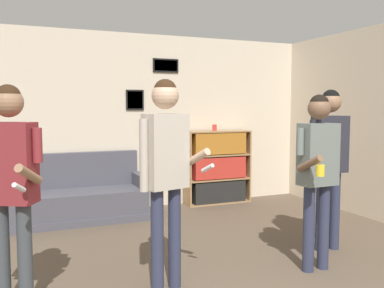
{
  "coord_description": "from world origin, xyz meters",
  "views": [
    {
      "loc": [
        -1.63,
        -1.9,
        1.57
      ],
      "look_at": [
        0.11,
        2.27,
        1.18
      ],
      "focal_mm": 40.0,
      "sensor_mm": 36.0,
      "label": 1
    }
  ],
  "objects_px": {
    "person_watcher_holding_cup": "(318,163)",
    "person_spectator_near_bookshelf": "(329,151)",
    "couch": "(77,199)",
    "bookshelf": "(218,167)",
    "person_player_foreground_left": "(11,174)",
    "drinking_cup": "(215,128)",
    "person_player_foreground_center": "(166,160)"
  },
  "relations": [
    {
      "from": "person_watcher_holding_cup",
      "to": "drinking_cup",
      "type": "distance_m",
      "value": 3.02
    },
    {
      "from": "bookshelf",
      "to": "person_watcher_holding_cup",
      "type": "bearing_deg",
      "value": -97.82
    },
    {
      "from": "person_watcher_holding_cup",
      "to": "person_spectator_near_bookshelf",
      "type": "relative_size",
      "value": 0.96
    },
    {
      "from": "couch",
      "to": "person_spectator_near_bookshelf",
      "type": "relative_size",
      "value": 1.09
    },
    {
      "from": "bookshelf",
      "to": "person_player_foreground_center",
      "type": "xyz_separation_m",
      "value": [
        -1.89,
        -2.86,
        0.53
      ]
    },
    {
      "from": "bookshelf",
      "to": "person_player_foreground_center",
      "type": "distance_m",
      "value": 3.47
    },
    {
      "from": "person_watcher_holding_cup",
      "to": "person_player_foreground_center",
      "type": "bearing_deg",
      "value": 174.86
    },
    {
      "from": "drinking_cup",
      "to": "couch",
      "type": "bearing_deg",
      "value": -175.04
    },
    {
      "from": "person_watcher_holding_cup",
      "to": "drinking_cup",
      "type": "height_order",
      "value": "person_watcher_holding_cup"
    },
    {
      "from": "couch",
      "to": "person_spectator_near_bookshelf",
      "type": "bearing_deg",
      "value": -44.74
    },
    {
      "from": "bookshelf",
      "to": "person_player_foreground_center",
      "type": "bearing_deg",
      "value": -123.53
    },
    {
      "from": "bookshelf",
      "to": "drinking_cup",
      "type": "height_order",
      "value": "drinking_cup"
    },
    {
      "from": "person_watcher_holding_cup",
      "to": "person_spectator_near_bookshelf",
      "type": "height_order",
      "value": "person_spectator_near_bookshelf"
    },
    {
      "from": "couch",
      "to": "person_watcher_holding_cup",
      "type": "height_order",
      "value": "person_watcher_holding_cup"
    },
    {
      "from": "person_spectator_near_bookshelf",
      "to": "bookshelf",
      "type": "bearing_deg",
      "value": 92.16
    },
    {
      "from": "bookshelf",
      "to": "drinking_cup",
      "type": "distance_m",
      "value": 0.65
    },
    {
      "from": "bookshelf",
      "to": "drinking_cup",
      "type": "xyz_separation_m",
      "value": [
        -0.06,
        0.0,
        0.65
      ]
    },
    {
      "from": "person_player_foreground_center",
      "to": "person_watcher_holding_cup",
      "type": "distance_m",
      "value": 1.49
    },
    {
      "from": "person_player_foreground_center",
      "to": "bookshelf",
      "type": "bearing_deg",
      "value": 56.47
    },
    {
      "from": "person_spectator_near_bookshelf",
      "to": "person_player_foreground_left",
      "type": "bearing_deg",
      "value": -175.29
    },
    {
      "from": "person_watcher_holding_cup",
      "to": "person_spectator_near_bookshelf",
      "type": "xyz_separation_m",
      "value": [
        0.51,
        0.44,
        0.05
      ]
    },
    {
      "from": "person_player_foreground_left",
      "to": "couch",
      "type": "bearing_deg",
      "value": 72.75
    },
    {
      "from": "person_player_foreground_left",
      "to": "drinking_cup",
      "type": "bearing_deg",
      "value": 42.82
    },
    {
      "from": "person_watcher_holding_cup",
      "to": "couch",
      "type": "bearing_deg",
      "value": 123.83
    },
    {
      "from": "couch",
      "to": "person_watcher_holding_cup",
      "type": "bearing_deg",
      "value": -56.17
    },
    {
      "from": "couch",
      "to": "person_player_foreground_center",
      "type": "relative_size",
      "value": 1.07
    },
    {
      "from": "couch",
      "to": "person_player_foreground_left",
      "type": "height_order",
      "value": "person_player_foreground_left"
    },
    {
      "from": "drinking_cup",
      "to": "person_spectator_near_bookshelf",
      "type": "bearing_deg",
      "value": -86.49
    },
    {
      "from": "person_spectator_near_bookshelf",
      "to": "person_watcher_holding_cup",
      "type": "bearing_deg",
      "value": -139.26
    },
    {
      "from": "person_player_foreground_left",
      "to": "person_player_foreground_center",
      "type": "bearing_deg",
      "value": -1.9
    },
    {
      "from": "person_player_foreground_left",
      "to": "person_spectator_near_bookshelf",
      "type": "bearing_deg",
      "value": 4.71
    },
    {
      "from": "couch",
      "to": "bookshelf",
      "type": "relative_size",
      "value": 1.61
    }
  ]
}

